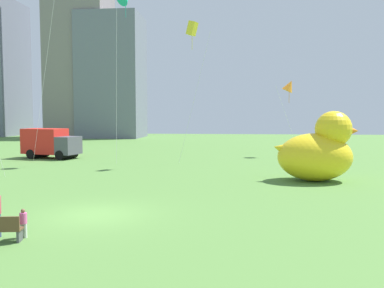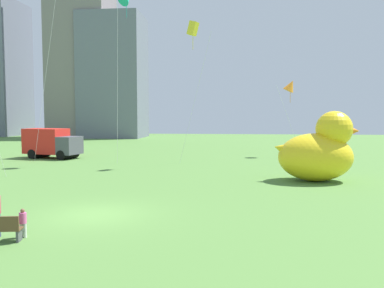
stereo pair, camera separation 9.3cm
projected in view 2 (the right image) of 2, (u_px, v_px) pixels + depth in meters
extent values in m
plane|color=#507D39|center=(96.00, 215.00, 16.96)|extent=(140.00, 140.00, 0.00)
cube|color=#47474C|center=(19.00, 236.00, 13.39)|extent=(0.14, 0.38, 0.39)
cylinder|color=silver|center=(21.00, 230.00, 13.81)|extent=(0.11, 0.11, 0.49)
cylinder|color=silver|center=(25.00, 230.00, 13.80)|extent=(0.11, 0.11, 0.49)
cylinder|color=#D85999|center=(23.00, 218.00, 13.77)|extent=(0.25, 0.25, 0.37)
sphere|color=brown|center=(23.00, 211.00, 13.75)|extent=(0.14, 0.14, 0.14)
ellipsoid|color=yellow|center=(315.00, 157.00, 25.45)|extent=(4.65, 3.44, 3.03)
sphere|color=yellow|center=(334.00, 129.00, 25.20)|extent=(2.27, 2.27, 2.27)
cone|color=orange|center=(351.00, 131.00, 25.11)|extent=(1.02, 1.02, 1.02)
cone|color=yellow|center=(283.00, 149.00, 25.62)|extent=(1.39, 1.21, 1.46)
cube|color=red|center=(46.00, 141.00, 38.90)|extent=(4.33, 3.15, 2.40)
cube|color=#4C4C56|center=(70.00, 145.00, 38.02)|extent=(2.01, 2.59, 1.68)
cylinder|color=black|center=(68.00, 154.00, 38.15)|extent=(1.44, 2.54, 0.90)
cylinder|color=black|center=(40.00, 153.00, 39.25)|extent=(1.44, 2.54, 0.90)
cube|color=slate|center=(2.00, 69.00, 79.81)|extent=(7.10, 11.43, 26.44)
cube|color=gray|center=(81.00, 28.00, 73.35)|extent=(10.66, 9.12, 39.89)
cube|color=slate|center=(114.00, 77.00, 73.18)|extent=(10.94, 9.47, 22.00)
cylinder|color=silver|center=(195.00, 98.00, 34.41)|extent=(2.75, 0.16, 11.20)
cube|color=yellow|center=(193.00, 28.00, 32.65)|extent=(1.05, 0.90, 1.23)
cylinder|color=yellow|center=(193.00, 40.00, 32.71)|extent=(0.04, 0.04, 1.60)
cylinder|color=silver|center=(289.00, 121.00, 39.35)|extent=(2.53, 0.50, 7.10)
cone|color=orange|center=(290.00, 86.00, 40.30)|extent=(1.59, 1.29, 1.46)
cylinder|color=orange|center=(290.00, 95.00, 40.37)|extent=(0.04, 0.04, 1.60)
cylinder|color=silver|center=(117.00, 81.00, 34.90)|extent=(0.30, 1.72, 14.24)
cylinder|color=teal|center=(127.00, 8.00, 34.48)|extent=(0.04, 0.04, 1.60)
cylinder|color=silver|center=(46.00, 71.00, 37.07)|extent=(1.66, 2.20, 16.48)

